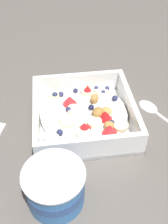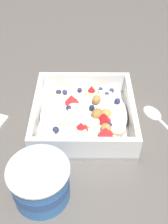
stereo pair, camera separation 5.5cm
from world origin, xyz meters
name	(u,v)px [view 2 (the right image)]	position (x,y,z in m)	size (l,w,h in m)	color
ground_plane	(92,120)	(0.00, 0.00, 0.00)	(2.40, 2.40, 0.00)	#56514C
fruit_bowl	(85,116)	(0.01, 0.01, 0.02)	(0.20, 0.20, 0.06)	white
spoon	(160,119)	(-0.14, 0.00, 0.00)	(0.10, 0.16, 0.01)	silver
yogurt_cup	(40,182)	(0.08, 0.17, 0.04)	(0.10, 0.10, 0.07)	#3370B7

